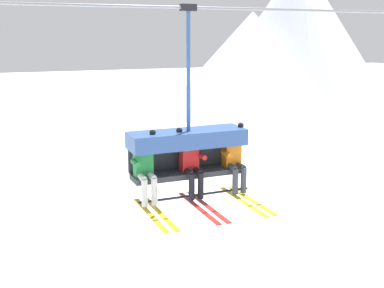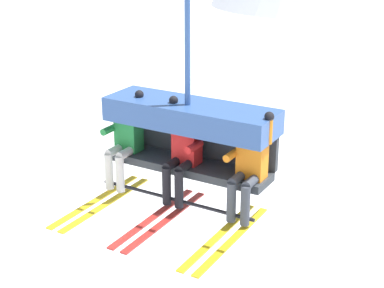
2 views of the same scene
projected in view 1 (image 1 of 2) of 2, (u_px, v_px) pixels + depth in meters
mountain_peak_central at (251, 63)px, 48.44m from camera, size 18.16×18.16×10.03m
mountain_peak_east at (297, 32)px, 54.00m from camera, size 21.46×21.46×16.10m
lift_cable at (199, 8)px, 8.36m from camera, size 19.55×0.05×0.05m
chairlift_chair at (187, 145)px, 8.89m from camera, size 2.18×0.74×3.39m
skier_green at (145, 168)px, 8.43m from camera, size 0.48×1.70×1.34m
skier_red at (191, 163)px, 8.76m from camera, size 0.48×1.70×1.34m
skier_orange at (235, 158)px, 9.09m from camera, size 0.48×1.70×1.34m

